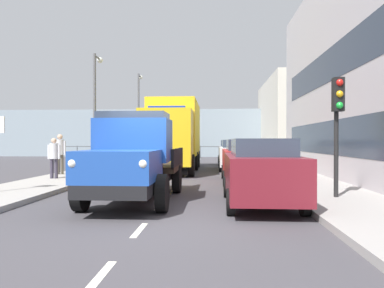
{
  "coord_description": "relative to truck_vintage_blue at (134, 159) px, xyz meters",
  "views": [
    {
      "loc": [
        -1.41,
        7.89,
        1.67
      ],
      "look_at": [
        -0.01,
        -13.92,
        1.48
      ],
      "focal_mm": 33.82,
      "sensor_mm": 36.0,
      "label": 1
    }
  ],
  "objects": [
    {
      "name": "ground_plane",
      "position": [
        -0.78,
        -7.59,
        -1.18
      ],
      "size": [
        80.0,
        80.0,
        0.0
      ],
      "primitive_type": "plane",
      "color": "#423F44"
    },
    {
      "name": "sidewalk_left",
      "position": [
        -5.61,
        -7.59,
        -1.1
      ],
      "size": [
        2.61,
        35.52,
        0.15
      ],
      "primitive_type": "cube",
      "color": "#9E9993",
      "rests_on": "ground_plane"
    },
    {
      "name": "sidewalk_right",
      "position": [
        4.04,
        -7.59,
        -1.1
      ],
      "size": [
        2.61,
        35.52,
        0.15
      ],
      "primitive_type": "cube",
      "color": "#9E9993",
      "rests_on": "ground_plane"
    },
    {
      "name": "road_centreline_markings",
      "position": [
        -0.78,
        -7.28,
        -1.17
      ],
      "size": [
        0.12,
        32.54,
        0.01
      ],
      "color": "silver",
      "rests_on": "ground_plane"
    },
    {
      "name": "building_far_block",
      "position": [
        -11.22,
        -24.18,
        2.42
      ],
      "size": [
        8.63,
        12.52,
        7.2
      ],
      "color": "beige",
      "rests_on": "ground_plane"
    },
    {
      "name": "sea_horizon",
      "position": [
        -0.78,
        -28.35,
        1.32
      ],
      "size": [
        80.0,
        0.8,
        5.0
      ],
      "primitive_type": "cube",
      "color": "#84939E",
      "rests_on": "ground_plane"
    },
    {
      "name": "seawall_railing",
      "position": [
        -0.78,
        -24.75,
        -0.26
      ],
      "size": [
        28.08,
        0.08,
        1.2
      ],
      "color": "#4C5156",
      "rests_on": "ground_plane"
    },
    {
      "name": "truck_vintage_blue",
      "position": [
        0.0,
        0.0,
        0.0
      ],
      "size": [
        2.17,
        5.64,
        2.43
      ],
      "color": "black",
      "rests_on": "ground_plane"
    },
    {
      "name": "lorry_cargo_yellow",
      "position": [
        0.06,
        -10.03,
        0.9
      ],
      "size": [
        2.58,
        8.2,
        3.87
      ],
      "color": "gold",
      "rests_on": "ground_plane"
    },
    {
      "name": "car_maroon_kerbside_near",
      "position": [
        -3.35,
        0.25,
        -0.28
      ],
      "size": [
        1.81,
        4.19,
        1.72
      ],
      "color": "maroon",
      "rests_on": "ground_plane"
    },
    {
      "name": "car_red_kerbside_1",
      "position": [
        -3.35,
        -4.9,
        -0.28
      ],
      "size": [
        1.75,
        4.6,
        1.72
      ],
      "color": "#B21E1E",
      "rests_on": "ground_plane"
    },
    {
      "name": "car_white_kerbside_2",
      "position": [
        -3.35,
        -10.94,
        -0.28
      ],
      "size": [
        1.91,
        4.25,
        1.72
      ],
      "color": "white",
      "rests_on": "ground_plane"
    },
    {
      "name": "car_grey_kerbside_3",
      "position": [
        -3.35,
        -16.39,
        -0.28
      ],
      "size": [
        1.88,
        4.02,
        1.72
      ],
      "color": "slate",
      "rests_on": "ground_plane"
    },
    {
      "name": "car_teal_oppositeside_0",
      "position": [
        1.79,
        -10.94,
        -0.28
      ],
      "size": [
        1.94,
        4.24,
        1.72
      ],
      "color": "#1E6670",
      "rests_on": "ground_plane"
    },
    {
      "name": "car_black_oppositeside_1",
      "position": [
        1.79,
        -16.68,
        -0.28
      ],
      "size": [
        1.96,
        4.08,
        1.72
      ],
      "color": "black",
      "rests_on": "ground_plane"
    },
    {
      "name": "pedestrian_in_dark_coat",
      "position": [
        4.31,
        -4.58,
        -0.07
      ],
      "size": [
        0.53,
        0.34,
        1.63
      ],
      "color": "#383342",
      "rests_on": "sidewalk_right"
    },
    {
      "name": "pedestrian_couple_a",
      "position": [
        4.85,
        -6.38,
        0.05
      ],
      "size": [
        0.53,
        0.34,
        1.82
      ],
      "color": "#4C473D",
      "rests_on": "sidewalk_right"
    },
    {
      "name": "traffic_light_near",
      "position": [
        -5.46,
        -0.26,
        1.29
      ],
      "size": [
        0.28,
        0.41,
        3.2
      ],
      "color": "black",
      "rests_on": "sidewalk_left"
    },
    {
      "name": "lamp_post_promenade",
      "position": [
        4.19,
        -9.32,
        2.66
      ],
      "size": [
        0.32,
        1.14,
        6.15
      ],
      "color": "#59595B",
      "rests_on": "sidewalk_right"
    },
    {
      "name": "lamp_post_far",
      "position": [
        3.87,
        -18.85,
        3.03
      ],
      "size": [
        0.32,
        1.14,
        6.86
      ],
      "color": "#59595B",
      "rests_on": "sidewalk_right"
    }
  ]
}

